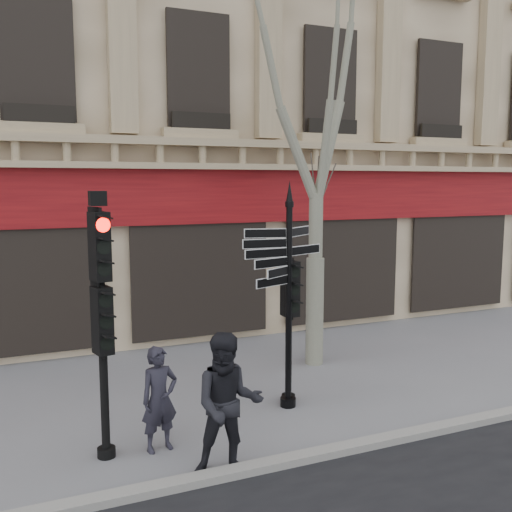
% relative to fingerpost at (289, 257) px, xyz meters
% --- Properties ---
extents(ground, '(80.00, 80.00, 0.00)m').
position_rel_fingerpost_xyz_m(ground, '(-0.19, -0.50, -2.66)').
color(ground, slate).
rests_on(ground, ground).
extents(kerb, '(80.00, 0.25, 0.12)m').
position_rel_fingerpost_xyz_m(kerb, '(-0.19, -1.90, -2.60)').
color(kerb, gray).
rests_on(kerb, ground).
extents(building, '(28.00, 15.52, 18.00)m').
position_rel_fingerpost_xyz_m(building, '(-0.19, 11.99, 6.33)').
color(building, tan).
rests_on(building, ground).
extents(fingerpost, '(1.93, 1.93, 3.96)m').
position_rel_fingerpost_xyz_m(fingerpost, '(0.00, 0.00, 0.00)').
color(fingerpost, black).
rests_on(fingerpost, ground).
extents(traffic_signal_main, '(0.48, 0.39, 3.81)m').
position_rel_fingerpost_xyz_m(traffic_signal_main, '(-3.24, -0.65, -0.25)').
color(traffic_signal_main, black).
rests_on(traffic_signal_main, ground).
extents(traffic_signal_secondary, '(0.44, 0.32, 2.56)m').
position_rel_fingerpost_xyz_m(traffic_signal_secondary, '(0.11, 0.22, -0.87)').
color(traffic_signal_secondary, black).
rests_on(traffic_signal_secondary, ground).
extents(plane_tree, '(3.38, 3.38, 8.99)m').
position_rel_fingerpost_xyz_m(plane_tree, '(1.59, 1.93, 3.65)').
color(plane_tree, gray).
rests_on(plane_tree, ground).
extents(pedestrian_a, '(0.63, 0.48, 1.56)m').
position_rel_fingerpost_xyz_m(pedestrian_a, '(-2.47, -0.74, -1.88)').
color(pedestrian_a, '#22202B').
rests_on(pedestrian_a, ground).
extents(pedestrian_b, '(1.12, 0.97, 1.96)m').
position_rel_fingerpost_xyz_m(pedestrian_b, '(-1.79, -1.80, -1.68)').
color(pedestrian_b, black).
rests_on(pedestrian_b, ground).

